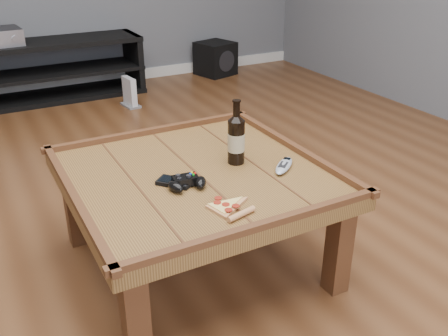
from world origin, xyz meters
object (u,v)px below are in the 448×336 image
coffee_table (196,185)px  subwoofer (215,58)px  beer_bottle (236,138)px  pizza_slice (228,208)px  smartphone (175,182)px  remote_control (284,165)px  media_console (59,70)px  game_controller (187,183)px  game_console (130,93)px

coffee_table → subwoofer: coffee_table is taller
beer_bottle → pizza_slice: size_ratio=1.16×
coffee_table → smartphone: 0.15m
smartphone → subwoofer: size_ratio=0.36×
coffee_table → remote_control: same height
pizza_slice → remote_control: bearing=13.2°
media_console → subwoofer: bearing=1.8°
coffee_table → remote_control: 0.37m
pizza_slice → smartphone: 0.28m
smartphone → subwoofer: smartphone is taller
pizza_slice → media_console: bearing=75.8°
remote_control → subwoofer: size_ratio=0.42×
game_controller → smartphone: size_ratio=1.14×
coffee_table → remote_control: (0.33, -0.14, 0.07)m
media_console → beer_bottle: bearing=-86.0°
pizza_slice → game_console: (0.47, 2.56, -0.35)m
smartphone → coffee_table: bearing=-15.3°
media_console → remote_control: size_ratio=8.38×
game_console → pizza_slice: bearing=-107.5°
pizza_slice → smartphone: size_ratio=1.61×
beer_bottle → game_controller: bearing=-158.3°
beer_bottle → pizza_slice: bearing=-123.6°
media_console → smartphone: media_console is taller
smartphone → subwoofer: bearing=18.5°
coffee_table → pizza_slice: coffee_table is taller
coffee_table → beer_bottle: (0.19, 0.00, 0.17)m
pizza_slice → smartphone: pizza_slice is taller
pizza_slice → subwoofer: size_ratio=0.59×
smartphone → subwoofer: 3.31m
game_console → smartphone: bearing=-110.8°
coffee_table → media_console: size_ratio=0.74×
subwoofer → remote_control: bearing=-128.1°
coffee_table → beer_bottle: size_ratio=3.77×
media_console → subwoofer: 1.54m
beer_bottle → smartphone: 0.33m
coffee_table → game_controller: (-0.09, -0.11, 0.08)m
game_controller → pizza_slice: bearing=-68.9°
remote_control → game_console: (0.11, 2.37, -0.35)m
beer_bottle → smartphone: bearing=-168.9°
coffee_table → subwoofer: bearing=61.2°
remote_control → subwoofer: bearing=117.1°
media_console → coffee_table: bearing=-90.0°
beer_bottle → subwoofer: size_ratio=0.68×
coffee_table → game_controller: size_ratio=6.15×
subwoofer → beer_bottle: bearing=-131.6°
game_controller → subwoofer: 3.34m
coffee_table → pizza_slice: bearing=-94.9°
coffee_table → remote_control: bearing=-22.7°
subwoofer → media_console: bearing=166.0°
coffee_table → media_console: bearing=90.0°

